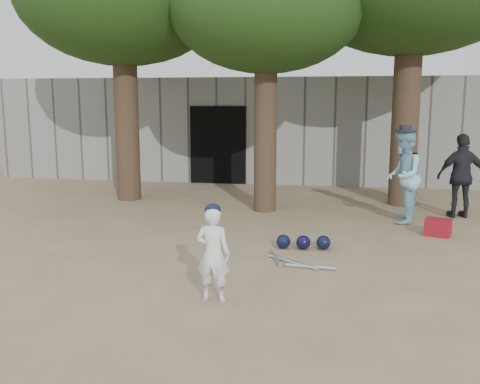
% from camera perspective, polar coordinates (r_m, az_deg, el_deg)
% --- Properties ---
extents(ground, '(70.00, 70.00, 0.00)m').
position_cam_1_polar(ground, '(7.74, -5.69, -8.07)').
color(ground, '#937C5E').
rests_on(ground, ground).
extents(boy_player, '(0.45, 0.32, 1.14)m').
position_cam_1_polar(boy_player, '(6.36, -2.88, -6.62)').
color(boy_player, white).
rests_on(boy_player, ground).
extents(spectator_blue, '(0.84, 1.00, 1.82)m').
position_cam_1_polar(spectator_blue, '(10.78, 16.97, 1.60)').
color(spectator_blue, '#90C9DE').
rests_on(spectator_blue, ground).
extents(spectator_dark, '(1.06, 0.60, 1.71)m').
position_cam_1_polar(spectator_dark, '(11.68, 22.58, 1.59)').
color(spectator_dark, black).
rests_on(spectator_dark, ground).
extents(red_bag, '(0.51, 0.45, 0.30)m').
position_cam_1_polar(red_bag, '(10.07, 20.37, -3.55)').
color(red_bag, maroon).
rests_on(red_bag, ground).
extents(back_building, '(16.00, 5.24, 3.00)m').
position_cam_1_polar(back_building, '(17.56, 3.22, 6.94)').
color(back_building, gray).
rests_on(back_building, ground).
extents(helmet_row, '(0.87, 0.28, 0.23)m').
position_cam_1_polar(helmet_row, '(8.67, 6.77, -5.33)').
color(helmet_row, black).
rests_on(helmet_row, ground).
extents(bat_pile, '(1.04, 0.83, 0.06)m').
position_cam_1_polar(bat_pile, '(7.91, 5.63, -7.45)').
color(bat_pile, '#BBBBC2').
rests_on(bat_pile, ground).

